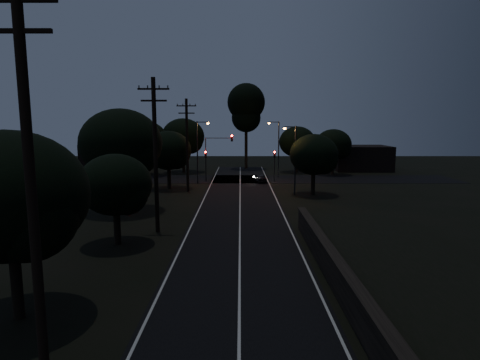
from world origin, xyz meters
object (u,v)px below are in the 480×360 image
object	(u,v)px
utility_pole_far	(187,144)
signal_left	(206,160)
utility_pole_near	(30,181)
streetlight_a	(199,148)
streetlight_c	(294,155)
car	(260,178)
tall_pine	(246,107)
signal_mast	(218,149)
signal_right	(275,160)
utility_pole_mid	(155,153)
streetlight_b	(277,145)

from	to	relation	value
utility_pole_far	signal_left	xyz separation A→B (m)	(1.40, 7.99, -2.65)
utility_pole_far	utility_pole_near	bearing A→B (deg)	-90.00
streetlight_a	utility_pole_near	bearing A→B (deg)	-90.99
streetlight_c	car	size ratio (longest dim) A/B	2.43
car	streetlight_a	bearing A→B (deg)	-1.23
tall_pine	signal_mast	world-z (taller)	tall_pine
utility_pole_near	signal_mast	distance (m)	42.15
signal_right	utility_pole_far	bearing A→B (deg)	-143.00
utility_pole_mid	streetlight_b	bearing A→B (deg)	68.70
utility_pole_mid	signal_left	distance (m)	25.19
tall_pine	streetlight_a	xyz separation A→B (m)	(-6.31, -17.00, -5.71)
utility_pole_near	signal_mast	world-z (taller)	utility_pole_near
tall_pine	streetlight_b	world-z (taller)	tall_pine
car	tall_pine	bearing A→B (deg)	-92.65
utility_pole_mid	utility_pole_near	bearing A→B (deg)	-90.00
utility_pole_far	signal_left	distance (m)	8.53
utility_pole_near	utility_pole_mid	bearing A→B (deg)	90.00
utility_pole_far	signal_mast	world-z (taller)	utility_pole_far
streetlight_c	tall_pine	bearing A→B (deg)	100.93
utility_pole_near	signal_mast	size ratio (longest dim) A/B	1.92
tall_pine	signal_mast	distance (m)	16.63
utility_pole_far	streetlight_c	bearing A→B (deg)	-9.60
utility_pole_mid	tall_pine	world-z (taller)	tall_pine
streetlight_b	streetlight_c	size ratio (longest dim) A/B	1.07
tall_pine	signal_right	xyz separation A→B (m)	(3.60, -15.01, -7.51)
signal_mast	streetlight_b	bearing A→B (deg)	25.99
utility_pole_far	signal_mast	distance (m)	8.64
utility_pole_far	car	size ratio (longest dim) A/B	3.40
tall_pine	utility_pole_far	bearing A→B (deg)	-106.93
utility_pole_near	signal_left	size ratio (longest dim) A/B	2.93
utility_pole_far	signal_mast	size ratio (longest dim) A/B	1.68
signal_right	streetlight_a	size ratio (longest dim) A/B	0.51
signal_left	car	world-z (taller)	signal_left
utility_pole_mid	signal_left	bearing A→B (deg)	86.79
utility_pole_far	streetlight_c	distance (m)	12.05
signal_right	car	size ratio (longest dim) A/B	1.33
utility_pole_near	utility_pole_mid	distance (m)	17.01
car	utility_pole_mid	bearing A→B (deg)	61.61
streetlight_a	signal_right	bearing A→B (deg)	11.34
utility_pole_near	signal_left	bearing A→B (deg)	88.09
signal_mast	streetlight_c	world-z (taller)	streetlight_c
tall_pine	signal_left	world-z (taller)	tall_pine
signal_right	signal_mast	size ratio (longest dim) A/B	0.66
signal_mast	streetlight_a	size ratio (longest dim) A/B	0.78
signal_left	car	bearing A→B (deg)	-7.55
signal_right	streetlight_b	distance (m)	4.45
utility_pole_mid	streetlight_b	distance (m)	31.15
signal_right	streetlight_a	distance (m)	10.26
utility_pole_far	signal_left	bearing A→B (deg)	80.06
utility_pole_near	streetlight_c	xyz separation A→B (m)	(11.83, 32.00, -1.89)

